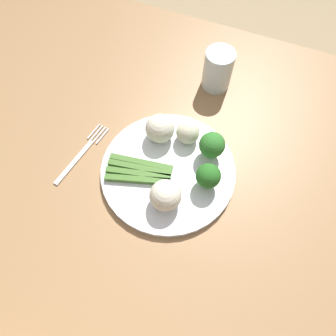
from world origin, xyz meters
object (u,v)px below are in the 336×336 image
object	(u,v)px
asparagus_bundle	(139,171)
fork	(82,153)
cauliflower_outer_edge	(166,195)
plate	(168,171)
cauliflower_front_left	(160,128)
broccoli_back	(208,176)
dining_table	(156,182)
water_glass	(218,70)
broccoli_front	(212,145)
cauliflower_near_center	(188,132)

from	to	relation	value
asparagus_bundle	fork	distance (m)	0.14
asparagus_bundle	cauliflower_outer_edge	size ratio (longest dim) A/B	2.29
plate	cauliflower_outer_edge	distance (m)	0.08
cauliflower_front_left	broccoli_back	bearing A→B (deg)	-27.86
dining_table	broccoli_back	distance (m)	0.18
broccoli_back	water_glass	size ratio (longest dim) A/B	0.62
broccoli_back	fork	size ratio (longest dim) A/B	0.36
plate	water_glass	size ratio (longest dim) A/B	2.88
broccoli_front	water_glass	distance (m)	0.21
water_glass	dining_table	bearing A→B (deg)	-101.20
plate	broccoli_front	world-z (taller)	broccoli_front
plate	broccoli_front	distance (m)	0.10
broccoli_back	plate	bearing A→B (deg)	179.51
cauliflower_near_center	fork	world-z (taller)	cauliflower_near_center
cauliflower_near_center	cauliflower_front_left	world-z (taller)	cauliflower_front_left
asparagus_bundle	cauliflower_near_center	size ratio (longest dim) A/B	2.81
plate	broccoli_front	bearing A→B (deg)	43.59
asparagus_bundle	cauliflower_outer_edge	world-z (taller)	cauliflower_outer_edge
asparagus_bundle	fork	world-z (taller)	asparagus_bundle
dining_table	broccoli_front	xyz separation A→B (m)	(0.10, 0.06, 0.15)
asparagus_bundle	broccoli_back	bearing A→B (deg)	179.96
broccoli_front	cauliflower_front_left	size ratio (longest dim) A/B	1.07
dining_table	water_glass	xyz separation A→B (m)	(0.05, 0.25, 0.14)
broccoli_front	water_glass	world-z (taller)	water_glass
cauliflower_near_center	cauliflower_front_left	size ratio (longest dim) A/B	0.81
cauliflower_near_center	asparagus_bundle	bearing A→B (deg)	-118.76
plate	cauliflower_front_left	world-z (taller)	cauliflower_front_left
broccoli_front	water_glass	xyz separation A→B (m)	(-0.05, 0.20, -0.00)
dining_table	water_glass	size ratio (longest dim) A/B	15.55
cauliflower_outer_edge	fork	world-z (taller)	cauliflower_outer_edge
water_glass	plate	bearing A→B (deg)	-93.49
plate	fork	size ratio (longest dim) A/B	1.65
plate	water_glass	xyz separation A→B (m)	(0.02, 0.26, 0.04)
plate	fork	bearing A→B (deg)	-171.59
asparagus_bundle	water_glass	xyz separation A→B (m)	(0.07, 0.29, 0.03)
cauliflower_front_left	cauliflower_outer_edge	bearing A→B (deg)	-63.22
broccoli_back	cauliflower_outer_edge	world-z (taller)	same
water_glass	fork	bearing A→B (deg)	-124.93
asparagus_bundle	broccoli_back	xyz separation A→B (m)	(0.13, 0.03, 0.03)
water_glass	cauliflower_near_center	bearing A→B (deg)	-91.69
cauliflower_near_center	cauliflower_front_left	distance (m)	0.06
broccoli_front	fork	size ratio (longest dim) A/B	0.39
dining_table	cauliflower_near_center	distance (m)	0.16
asparagus_bundle	cauliflower_near_center	world-z (taller)	cauliflower_near_center
broccoli_front	water_glass	bearing A→B (deg)	104.54
cauliflower_front_left	water_glass	xyz separation A→B (m)	(0.06, 0.20, 0.00)
asparagus_bundle	water_glass	bearing A→B (deg)	-114.86
dining_table	fork	world-z (taller)	fork
dining_table	cauliflower_near_center	xyz separation A→B (m)	(0.05, 0.07, 0.13)
broccoli_back	cauliflower_outer_edge	size ratio (longest dim) A/B	0.99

